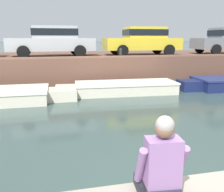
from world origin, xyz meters
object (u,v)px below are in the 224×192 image
boat_moored_central_cream (121,88)px  car_left_inner_silver (53,40)px  car_centre_yellow (143,40)px  mooring_bollard_mid (121,52)px  person_seated_left (161,168)px

boat_moored_central_cream → car_left_inner_silver: 4.61m
car_left_inner_silver → car_centre_yellow: bearing=-0.0°
mooring_bollard_mid → car_centre_yellow: bearing=38.0°
car_centre_yellow → boat_moored_central_cream: bearing=-124.9°
boat_moored_central_cream → car_centre_yellow: car_centre_yellow is taller
car_left_inner_silver → car_centre_yellow: 4.93m
boat_moored_central_cream → person_seated_left: person_seated_left is taller
boat_moored_central_cream → car_centre_yellow: 4.05m
car_left_inner_silver → mooring_bollard_mid: 3.61m
car_centre_yellow → person_seated_left: 12.05m
car_centre_yellow → person_seated_left: car_centre_yellow is taller
mooring_bollard_mid → person_seated_left: (-2.21, -10.12, -0.64)m
mooring_bollard_mid → person_seated_left: 10.37m
car_left_inner_silver → person_seated_left: car_left_inner_silver is taller
car_left_inner_silver → car_centre_yellow: same height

